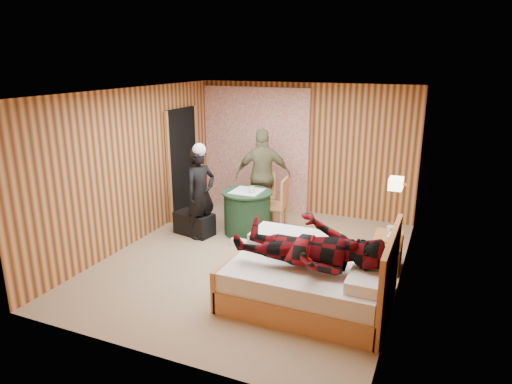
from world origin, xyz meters
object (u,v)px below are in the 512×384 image
at_px(chair_far, 263,193).
at_px(man_on_bed, 310,236).
at_px(man_at_table, 263,175).
at_px(woman_standing, 201,194).
at_px(chair_near, 278,201).
at_px(bed, 311,278).
at_px(wall_lamp, 396,183).
at_px(round_table, 247,212).
at_px(nightstand, 387,251).
at_px(duffel_bag, 194,224).

xyz_separation_m(chair_far, man_on_bed, (1.69, -2.68, 0.41)).
bearing_deg(man_at_table, woman_standing, 40.01).
distance_m(chair_far, chair_near, 0.58).
relative_size(woman_standing, man_at_table, 0.89).
relative_size(chair_far, man_at_table, 0.54).
bearing_deg(man_on_bed, bed, 95.73).
xyz_separation_m(wall_lamp, man_at_table, (-2.47, 1.27, -0.44)).
height_order(round_table, man_on_bed, man_on_bed).
bearing_deg(wall_lamp, chair_near, 157.02).
distance_m(wall_lamp, nightstand, 1.03).
distance_m(round_table, man_on_bed, 2.68).
xyz_separation_m(nightstand, chair_far, (-2.42, 1.17, 0.27)).
height_order(bed, man_at_table, man_at_table).
bearing_deg(nightstand, round_table, 168.50).
relative_size(nightstand, round_table, 0.63).
bearing_deg(man_on_bed, wall_lamp, 62.01).
bearing_deg(man_on_bed, nightstand, 64.18).
height_order(chair_far, man_at_table, man_at_table).
relative_size(chair_near, woman_standing, 0.62).
height_order(woman_standing, man_at_table, man_at_table).
height_order(bed, round_table, bed).
xyz_separation_m(bed, chair_near, (-1.22, 2.08, 0.25)).
distance_m(wall_lamp, chair_near, 2.31).
xyz_separation_m(bed, nightstand, (0.75, 1.28, -0.03)).
height_order(chair_near, duffel_bag, chair_near).
distance_m(nightstand, man_at_table, 2.78).
xyz_separation_m(bed, duffel_bag, (-2.49, 1.36, -0.11)).
xyz_separation_m(wall_lamp, bed, (-0.80, -1.23, -1.00)).
bearing_deg(bed, round_table, 133.30).
bearing_deg(duffel_bag, bed, -17.33).
bearing_deg(bed, duffel_bag, 151.27).
distance_m(wall_lamp, round_table, 2.69).
height_order(wall_lamp, duffel_bag, wall_lamp).
bearing_deg(bed, man_at_table, 123.84).
xyz_separation_m(wall_lamp, round_table, (-2.47, 0.55, -0.92)).
distance_m(nightstand, chair_near, 2.15).
bearing_deg(chair_far, nightstand, -18.62).
distance_m(chair_near, man_at_table, 0.69).
height_order(chair_far, woman_standing, woman_standing).
height_order(chair_far, chair_near, chair_near).
height_order(man_at_table, man_on_bed, man_on_bed).
xyz_separation_m(round_table, duffel_bag, (-0.82, -0.41, -0.19)).
height_order(duffel_bag, woman_standing, woman_standing).
distance_m(woman_standing, man_on_bed, 2.80).
xyz_separation_m(nightstand, man_on_bed, (-0.73, -1.51, 0.68)).
distance_m(chair_far, duffel_bag, 1.41).
distance_m(wall_lamp, man_at_table, 2.81).
bearing_deg(chair_far, duffel_bag, -119.85).
bearing_deg(bed, wall_lamp, 57.05).
bearing_deg(wall_lamp, man_at_table, 152.83).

